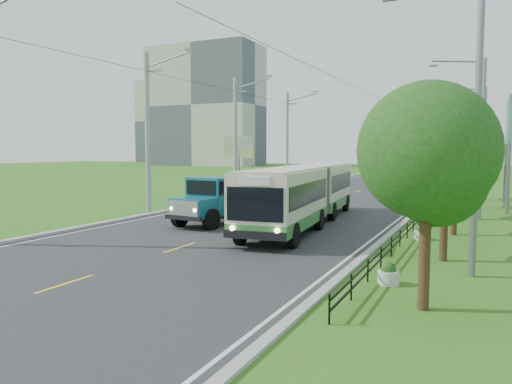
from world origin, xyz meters
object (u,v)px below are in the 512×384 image
Objects in this scene: tree_second at (448,162)px; streetlight_near at (472,118)px; planter_front at (388,275)px; planter_far at (448,200)px; bus at (304,190)px; tree_front at (430,159)px; planter_mid at (438,213)px; streetlight_mid at (479,133)px; pole_far at (287,139)px; tree_fifth at (467,151)px; planter_near at (421,233)px; pole_near at (148,131)px; streetlight_far at (482,138)px; pole_mid at (236,136)px; billboard_left at (239,151)px; tree_third at (458,149)px; tree_fourth at (463,156)px; tree_back at (470,154)px; billboard_right at (509,128)px; dump_truck at (220,197)px.

streetlight_near is (0.79, -2.14, 1.38)m from tree_second.
planter_front is 24.00m from planter_far.
bus is (-6.18, 10.09, 1.53)m from planter_front.
tree_front reaches higher than planter_mid.
pole_far is at bearing 134.86° from streetlight_mid.
tree_second is 18.00m from tree_fifth.
planter_front and planter_near have the same top height.
streetlight_far is at bearing 45.14° from pole_near.
pole_mid is at bearing 159.68° from streetlight_mid.
pole_far is at bearing 107.66° from bus.
planter_near is 1.00× the size of planter_far.
planter_mid is at bearing 90.00° from planter_near.
tree_second is 29.20m from billboard_left.
streetlight_far reaches higher than tree_front.
pole_near is at bearing -142.37° from planter_far.
tree_third reaches higher than planter_far.
streetlight_far is (0.79, 13.86, 1.32)m from tree_fourth.
streetlight_far reaches higher than planter_mid.
pole_far is 1.79× the size of tree_front.
planter_far is at bearing 92.78° from tree_front.
tree_back is at bearing 43.41° from pole_near.
pole_near and pole_far have the same top height.
tree_second is 5.40m from planter_front.
billboard_right is at bearing 44.79° from bus.
planter_mid is at bearing -28.92° from billboard_left.
tree_fifth reaches higher than planter_mid.
tree_fifth is at bearing 31.59° from pole_near.
tree_third is at bearing -101.64° from billboard_right.
streetlight_mid is at bearing -26.40° from billboard_left.
streetlight_far is 20.56m from billboard_left.
pole_far is 27.31m from bus.
tree_third is at bearing -92.27° from streetlight_far.
streetlight_mid is at bearing -75.68° from planter_far.
billboard_right is (20.56, -1.00, 0.25)m from pole_mid.
planter_front is 1.00× the size of planter_mid.
tree_third is at bearing 95.51° from streetlight_near.
billboard_right is (1.66, 20.00, 0.44)m from streetlight_near.
bus is at bearing -129.67° from billboard_right.
planter_front and planter_far have the same top height.
tree_back is 22.88m from dump_truck.
bus is at bearing -112.43° from streetlight_far.
planter_near is (-1.26, -20.14, -3.37)m from tree_back.
tree_second is (18.12, -30.86, -1.57)m from pole_far.
pole_near is at bearing -90.00° from pole_mid.
tree_back is (0.00, 12.00, 0.07)m from tree_fourth.
tree_third is 0.96× the size of dump_truck.
tree_front is at bearing -85.98° from planter_mid.
streetlight_mid is 1.00× the size of streetlight_far.
billboard_right is at bearing 67.36° from tree_fourth.
billboard_right is (21.80, -4.00, 1.48)m from billboard_left.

